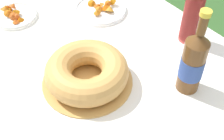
% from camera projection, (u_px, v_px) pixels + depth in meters
% --- Properties ---
extents(garden_table, '(1.49, 1.14, 0.76)m').
position_uv_depth(garden_table, '(97.00, 103.00, 1.13)').
color(garden_table, brown).
rests_on(garden_table, ground_plane).
extents(tablecloth, '(1.50, 1.15, 0.10)m').
position_uv_depth(tablecloth, '(96.00, 93.00, 1.08)').
color(tablecloth, white).
rests_on(tablecloth, garden_table).
extents(bundt_cake, '(0.32, 0.32, 0.10)m').
position_uv_depth(bundt_cake, '(87.00, 72.00, 1.07)').
color(bundt_cake, tan).
rests_on(bundt_cake, tablecloth).
extents(cup_stack, '(0.07, 0.07, 0.27)m').
position_uv_depth(cup_stack, '(193.00, 12.00, 1.17)').
color(cup_stack, '#E04C47').
rests_on(cup_stack, tablecloth).
extents(cider_bottle_amber, '(0.08, 0.08, 0.32)m').
position_uv_depth(cider_bottle_amber, '(193.00, 62.00, 1.00)').
color(cider_bottle_amber, brown).
rests_on(cider_bottle_amber, tablecloth).
extents(snack_plate_near, '(0.19, 0.19, 0.06)m').
position_uv_depth(snack_plate_near, '(14.00, 15.00, 1.35)').
color(snack_plate_near, white).
rests_on(snack_plate_near, tablecloth).
extents(snack_plate_left, '(0.23, 0.23, 0.06)m').
position_uv_depth(snack_plate_left, '(101.00, 9.00, 1.38)').
color(snack_plate_left, white).
rests_on(snack_plate_left, tablecloth).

